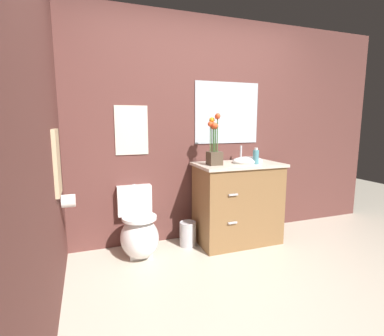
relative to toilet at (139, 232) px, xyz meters
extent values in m
plane|color=beige|center=(0.77, -1.20, -0.24)|extent=(9.72, 9.72, 0.00)
cube|color=brown|center=(0.97, 0.30, 1.01)|extent=(4.54, 0.05, 2.50)
cube|color=brown|center=(-0.72, -0.76, 1.01)|extent=(0.05, 4.14, 2.50)
ellipsoid|color=white|center=(0.00, -0.05, -0.04)|extent=(0.38, 0.48, 0.40)
cube|color=white|center=(0.00, 0.00, -0.15)|extent=(0.22, 0.26, 0.18)
cube|color=white|center=(0.00, 0.24, 0.28)|extent=(0.36, 0.13, 0.32)
cylinder|color=white|center=(0.00, -0.07, 0.17)|extent=(0.34, 0.34, 0.03)
cylinder|color=#B7B7BC|center=(0.00, 0.24, 0.44)|extent=(0.04, 0.04, 0.02)
cube|color=brown|center=(1.11, -0.03, 0.19)|extent=(0.90, 0.52, 0.87)
cube|color=beige|center=(1.11, -0.03, 0.64)|extent=(0.94, 0.56, 0.03)
ellipsoid|color=white|center=(1.23, -0.03, 0.67)|extent=(0.36, 0.26, 0.10)
cylinder|color=#B7B7BC|center=(1.23, 0.13, 0.74)|extent=(0.02, 0.02, 0.18)
cube|color=#B7B7BC|center=(0.91, -0.30, 0.38)|extent=(0.10, 0.02, 0.02)
cube|color=#B7B7BC|center=(0.91, -0.30, 0.09)|extent=(0.10, 0.02, 0.02)
cube|color=#4C3D2D|center=(0.81, -0.05, 0.72)|extent=(0.14, 0.14, 0.14)
cylinder|color=#386B2D|center=(0.84, -0.04, 0.98)|extent=(0.01, 0.01, 0.36)
sphere|color=#EA4C23|center=(0.84, -0.04, 1.16)|extent=(0.06, 0.06, 0.06)
cylinder|color=#386B2D|center=(0.83, -0.02, 0.93)|extent=(0.01, 0.01, 0.26)
sphere|color=#EA4C23|center=(0.83, -0.02, 1.06)|extent=(0.06, 0.06, 0.06)
cylinder|color=#386B2D|center=(0.81, -0.02, 0.92)|extent=(0.01, 0.01, 0.26)
sphere|color=#EA4C23|center=(0.81, -0.02, 1.05)|extent=(0.06, 0.06, 0.06)
cylinder|color=#386B2D|center=(0.78, -0.03, 0.96)|extent=(0.01, 0.01, 0.33)
sphere|color=orange|center=(0.78, -0.03, 1.12)|extent=(0.06, 0.06, 0.06)
cylinder|color=#386B2D|center=(0.77, -0.04, 0.94)|extent=(0.01, 0.01, 0.29)
sphere|color=#EA4C23|center=(0.77, -0.04, 1.08)|extent=(0.06, 0.06, 0.06)
cylinder|color=#386B2D|center=(0.79, -0.06, 0.93)|extent=(0.01, 0.01, 0.28)
sphere|color=#EA4C23|center=(0.79, -0.06, 1.07)|extent=(0.06, 0.06, 0.06)
cylinder|color=#386B2D|center=(0.81, -0.06, 0.93)|extent=(0.01, 0.01, 0.27)
sphere|color=#EA4C23|center=(0.81, -0.06, 1.07)|extent=(0.06, 0.06, 0.06)
cylinder|color=#386B2D|center=(0.83, -0.07, 0.98)|extent=(0.01, 0.01, 0.37)
sphere|color=#EA4C23|center=(0.83, -0.07, 1.17)|extent=(0.06, 0.06, 0.06)
cylinder|color=teal|center=(1.26, -0.13, 0.73)|extent=(0.06, 0.06, 0.15)
cylinder|color=silver|center=(1.26, -0.13, 0.82)|extent=(0.04, 0.04, 0.02)
cylinder|color=#B7B7BC|center=(0.54, 0.04, -0.11)|extent=(0.18, 0.18, 0.26)
torus|color=#B7B7BC|center=(0.54, 0.04, 0.02)|extent=(0.18, 0.18, 0.01)
cube|color=beige|center=(0.00, 0.27, 1.02)|extent=(0.34, 0.01, 0.51)
cube|color=#B2BCC6|center=(1.11, 0.27, 1.21)|extent=(0.80, 0.01, 0.70)
cube|color=tan|center=(-0.68, -0.35, 0.79)|extent=(0.03, 0.28, 0.52)
cylinder|color=white|center=(-0.62, -0.20, 0.44)|extent=(0.11, 0.11, 0.11)
camera|label=1|loc=(-0.45, -2.82, 1.11)|focal=27.21mm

